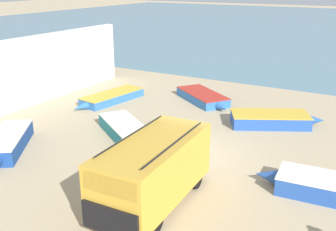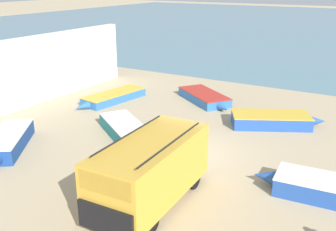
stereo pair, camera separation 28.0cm
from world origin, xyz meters
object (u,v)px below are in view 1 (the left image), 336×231
(fishing_rowboat_2, at_px, (273,119))
(fishing_rowboat_5, at_px, (111,97))
(fishing_rowboat_1, at_px, (330,188))
(fishing_rowboat_0, at_px, (203,97))
(parked_van, at_px, (153,169))
(fishing_rowboat_4, at_px, (123,127))
(fishing_rowboat_3, at_px, (7,144))

(fishing_rowboat_2, distance_m, fishing_rowboat_5, 9.42)
(fishing_rowboat_1, bearing_deg, fishing_rowboat_2, -62.96)
(fishing_rowboat_0, xyz_separation_m, fishing_rowboat_2, (4.64, -1.95, 0.05))
(fishing_rowboat_1, distance_m, fishing_rowboat_2, 6.73)
(fishing_rowboat_5, bearing_deg, fishing_rowboat_1, 77.95)
(parked_van, relative_size, fishing_rowboat_4, 1.22)
(parked_van, relative_size, fishing_rowboat_3, 1.17)
(parked_van, distance_m, fishing_rowboat_5, 11.44)
(fishing_rowboat_3, xyz_separation_m, fishing_rowboat_4, (3.08, 4.02, -0.03))
(fishing_rowboat_5, bearing_deg, fishing_rowboat_2, 103.70)
(fishing_rowboat_1, distance_m, fishing_rowboat_5, 13.83)
(fishing_rowboat_2, relative_size, fishing_rowboat_4, 1.13)
(fishing_rowboat_2, distance_m, fishing_rowboat_4, 7.36)
(fishing_rowboat_4, bearing_deg, fishing_rowboat_0, -65.44)
(parked_van, relative_size, fishing_rowboat_2, 1.08)
(fishing_rowboat_0, height_order, fishing_rowboat_5, fishing_rowboat_0)
(fishing_rowboat_3, height_order, fishing_rowboat_5, fishing_rowboat_3)
(parked_van, height_order, fishing_rowboat_1, parked_van)
(fishing_rowboat_2, bearing_deg, fishing_rowboat_1, -85.94)
(fishing_rowboat_1, height_order, fishing_rowboat_3, fishing_rowboat_3)
(fishing_rowboat_2, bearing_deg, fishing_rowboat_5, 157.25)
(fishing_rowboat_3, bearing_deg, parked_van, 51.69)
(fishing_rowboat_3, distance_m, fishing_rowboat_4, 5.06)
(fishing_rowboat_2, relative_size, fishing_rowboat_3, 1.09)
(parked_van, bearing_deg, fishing_rowboat_5, -137.75)
(fishing_rowboat_2, height_order, fishing_rowboat_5, fishing_rowboat_2)
(parked_van, height_order, fishing_rowboat_3, parked_van)
(fishing_rowboat_1, distance_m, fishing_rowboat_3, 12.69)
(parked_van, distance_m, fishing_rowboat_2, 9.07)
(fishing_rowboat_1, bearing_deg, fishing_rowboat_5, -25.51)
(parked_van, height_order, fishing_rowboat_2, parked_van)
(fishing_rowboat_0, relative_size, fishing_rowboat_2, 0.94)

